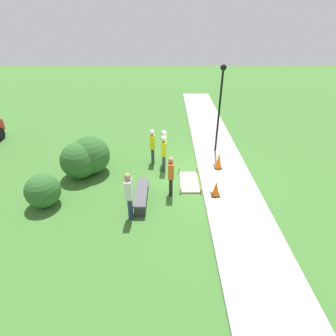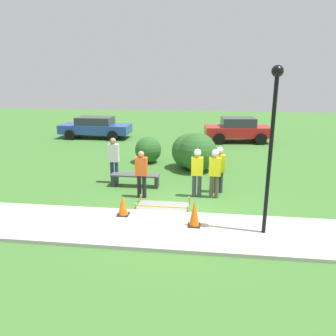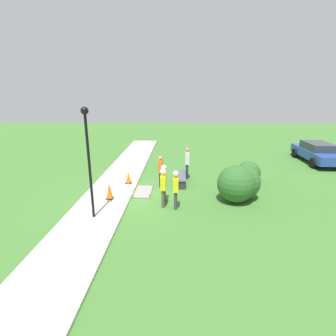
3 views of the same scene
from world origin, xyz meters
name	(u,v)px [view 2 (image 2 of 3)]	position (x,y,z in m)	size (l,w,h in m)	color
ground_plane	(176,214)	(0.00, 0.00, 0.00)	(60.00, 60.00, 0.00)	#3D702D
sidewalk	(172,230)	(0.00, -1.14, 0.05)	(28.00, 2.28, 0.10)	#ADAAA3
wet_concrete_patch	(163,206)	(-0.48, 0.48, 0.03)	(1.68, 0.86, 0.26)	gray
traffic_cone_near_patch	(123,205)	(-1.54, -0.45, 0.41)	(0.34, 0.34, 0.63)	black
traffic_cone_far_patch	(194,213)	(0.58, -0.92, 0.48)	(0.34, 0.34, 0.77)	black
park_bench	(135,178)	(-1.81, 2.39, 0.35)	(1.85, 0.44, 0.49)	#2D2D33
worker_supervisor	(219,166)	(1.30, 2.12, 0.99)	(0.40, 0.24, 1.69)	#383D47
worker_assistant	(215,169)	(1.14, 1.57, 1.02)	(0.40, 0.25, 1.72)	brown
worker_trainee	(197,169)	(0.55, 1.58, 1.01)	(0.40, 0.25, 1.72)	#383D47
bystander_in_orange_shirt	(141,172)	(-1.33, 1.28, 0.93)	(0.40, 0.22, 1.65)	black
bystander_in_gray_shirt	(114,158)	(-2.71, 2.70, 1.03)	(0.40, 0.24, 1.80)	navy
lamppost_near	(272,129)	(2.42, -1.08, 2.84)	(0.28, 0.28, 4.23)	black
parked_car_blue	(95,127)	(-6.67, 11.87, 0.75)	(4.66, 2.01, 1.42)	#28479E
parked_car_red	(238,129)	(2.70, 11.69, 0.80)	(4.22, 2.27, 1.54)	red
shrub_rounded_near	(148,150)	(-1.98, 5.98, 0.63)	(1.27, 1.27, 1.27)	#2D6028
shrub_rounded_mid	(197,152)	(0.43, 4.81, 0.85)	(1.69, 1.69, 1.69)	#2D6028
shrub_rounded_far	(189,151)	(0.05, 5.21, 0.80)	(1.59, 1.59, 1.59)	#2D6028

